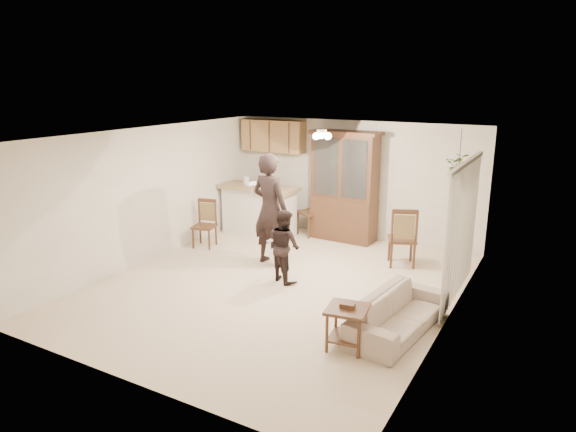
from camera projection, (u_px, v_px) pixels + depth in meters
The scene contains 23 objects.
floor at pixel (277, 285), 8.55m from camera, with size 6.50×6.50×0.00m, color beige.
ceiling at pixel (277, 135), 7.90m from camera, with size 5.50×6.50×0.02m, color white.
wall_back at pixel (354, 180), 10.96m from camera, with size 5.50×0.02×2.50m, color beige.
wall_front at pixel (123, 279), 5.49m from camera, with size 5.50×0.02×2.50m, color beige.
wall_left at pixel (150, 195), 9.53m from camera, with size 0.02×6.50×2.50m, color beige.
wall_right at pixel (452, 238), 6.92m from camera, with size 0.02×6.50×2.50m, color beige.
breakfast_bar at pixel (259, 212), 11.27m from camera, with size 1.60×0.55×1.00m, color white.
bar_top at pixel (259, 188), 11.13m from camera, with size 1.75×0.70×0.08m, color #A08560.
upper_cabinets at pixel (273, 136), 11.49m from camera, with size 1.50×0.34×0.70m, color olive.
vertical_blinds at pixel (462, 232), 7.74m from camera, with size 0.06×2.30×2.10m, color beige, non-canonical shape.
ceiling_fixture at pixel (322, 135), 8.85m from camera, with size 0.36×0.36×0.20m, color #F8DDBA, non-canonical shape.
hanging_plant at pixel (459, 166), 9.00m from camera, with size 0.43×0.37×0.48m, color #386127.
plant_cord at pixel (460, 148), 8.92m from camera, with size 0.01×0.01×0.65m, color black.
sofa at pixel (398, 307), 6.89m from camera, with size 1.87×0.73×0.73m, color #C1B59F.
adult at pixel (270, 216), 9.36m from camera, with size 0.66×0.43×1.80m, color black.
child at pixel (284, 243), 8.59m from camera, with size 0.66×0.51×1.35m, color black.
china_hutch at pixel (344, 187), 10.75m from camera, with size 1.48×0.61×2.31m.
side_table at pixel (347, 327), 6.49m from camera, with size 0.57×0.57×0.62m.
chair_bar at pixel (205, 234), 10.47m from camera, with size 0.52×0.52×0.97m.
chair_hutch_left at pixel (311, 221), 11.27m from camera, with size 0.68×0.68×1.14m.
chair_hutch_right at pixel (402, 249), 9.43m from camera, with size 0.65×0.65×1.11m.
controller_adult at pixel (252, 184), 8.82m from camera, with size 0.06×0.18×0.06m, color silver.
controller_child at pixel (270, 241), 8.40m from camera, with size 0.03×0.11×0.03m, color silver.
Camera 1 is at (4.05, -6.85, 3.32)m, focal length 32.00 mm.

